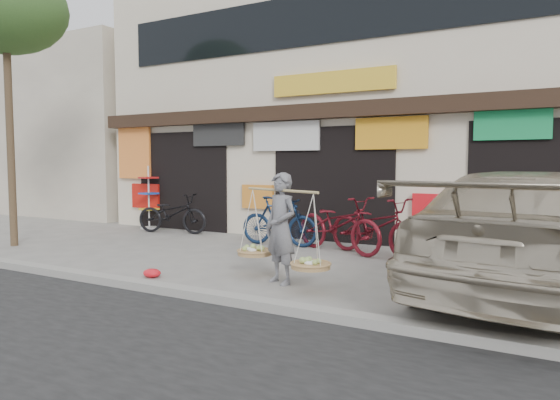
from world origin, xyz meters
The scene contains 13 objects.
ground centered at (0.00, 0.00, 0.00)m, with size 70.00×70.00×0.00m, color gray.
kerb centered at (0.00, -2.00, 0.06)m, with size 70.00×0.25×0.12m, color gray.
shophouse_block centered at (0.00, 6.42, 3.45)m, with size 14.00×6.32×7.00m.
neighbor_west centered at (-13.50, 7.00, 3.00)m, with size 12.00×7.00×6.00m, color #BEB29D.
street_tree centered at (-6.00, -0.50, 5.17)m, with size 2.60×2.60×6.18m.
street_vendor centered at (0.92, -0.70, 0.79)m, with size 1.81×1.07×1.70m.
bike_0 centered at (-4.24, 2.76, 0.52)m, with size 0.69×1.99×1.05m, color black.
bike_1 centered at (-0.80, 2.36, 0.55)m, with size 0.52×1.83×1.10m, color #10203B.
bike_2 centered at (0.67, 2.25, 0.59)m, with size 0.78×2.23×1.17m, color #5D0F19.
bike_3 centered at (1.45, 2.25, 0.59)m, with size 0.78×2.23×1.17m, color #5D0F19.
suv centered at (4.33, 0.62, 0.87)m, with size 3.26×6.26×1.73m.
display_rack centered at (-5.45, 3.17, 0.71)m, with size 0.51×0.51×1.77m.
red_bag centered at (-1.10, -1.35, 0.07)m, with size 0.31×0.25×0.14m, color red.
Camera 1 is at (4.55, -7.33, 1.84)m, focal length 32.00 mm.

